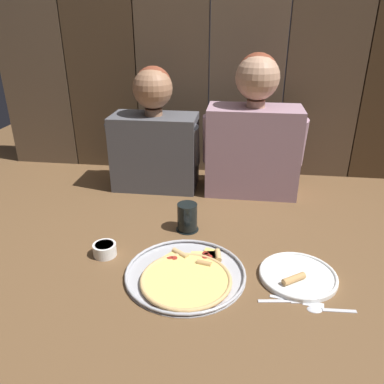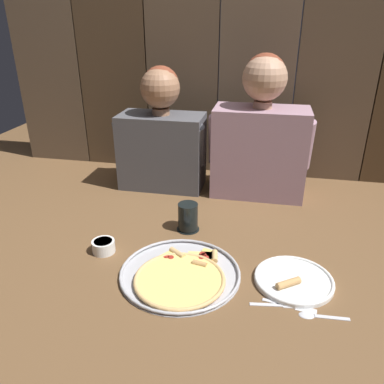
# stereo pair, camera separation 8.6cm
# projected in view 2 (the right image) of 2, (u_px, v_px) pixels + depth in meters

# --- Properties ---
(ground_plane) EXTENTS (3.20, 3.20, 0.00)m
(ground_plane) POSITION_uv_depth(u_px,v_px,m) (185.00, 248.00, 1.37)
(ground_plane) COLOR brown
(pizza_tray) EXTENTS (0.39, 0.39, 0.03)m
(pizza_tray) POSITION_uv_depth(u_px,v_px,m) (180.00, 275.00, 1.22)
(pizza_tray) COLOR #B2B2B7
(pizza_tray) RESTS_ON ground
(dinner_plate) EXTENTS (0.25, 0.25, 0.03)m
(dinner_plate) POSITION_uv_depth(u_px,v_px,m) (294.00, 280.00, 1.19)
(dinner_plate) COLOR white
(dinner_plate) RESTS_ON ground
(drinking_glass) EXTENTS (0.09, 0.09, 0.11)m
(drinking_glass) POSITION_uv_depth(u_px,v_px,m) (188.00, 217.00, 1.47)
(drinking_glass) COLOR black
(drinking_glass) RESTS_ON ground
(dipping_bowl) EXTENTS (0.08, 0.08, 0.04)m
(dipping_bowl) POSITION_uv_depth(u_px,v_px,m) (103.00, 246.00, 1.34)
(dipping_bowl) COLOR white
(dipping_bowl) RESTS_ON ground
(table_fork) EXTENTS (0.13, 0.03, 0.01)m
(table_fork) POSITION_uv_depth(u_px,v_px,m) (275.00, 305.00, 1.10)
(table_fork) COLOR silver
(table_fork) RESTS_ON ground
(table_knife) EXTENTS (0.16, 0.04, 0.01)m
(table_knife) POSITION_uv_depth(u_px,v_px,m) (290.00, 306.00, 1.10)
(table_knife) COLOR silver
(table_knife) RESTS_ON ground
(table_spoon) EXTENTS (0.14, 0.03, 0.01)m
(table_spoon) POSITION_uv_depth(u_px,v_px,m) (315.00, 315.00, 1.06)
(table_spoon) COLOR silver
(table_spoon) RESTS_ON ground
(diner_left) EXTENTS (0.43, 0.21, 0.57)m
(diner_left) POSITION_uv_depth(u_px,v_px,m) (162.00, 136.00, 1.78)
(diner_left) COLOR #4C4C51
(diner_left) RESTS_ON ground
(diner_right) EXTENTS (0.45, 0.21, 0.63)m
(diner_right) POSITION_uv_depth(u_px,v_px,m) (260.00, 135.00, 1.69)
(diner_right) COLOR gray
(diner_right) RESTS_ON ground
(wooden_backdrop_wall) EXTENTS (2.19, 0.03, 1.49)m
(wooden_backdrop_wall) POSITION_uv_depth(u_px,v_px,m) (220.00, 20.00, 1.76)
(wooden_backdrop_wall) COLOR brown
(wooden_backdrop_wall) RESTS_ON ground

